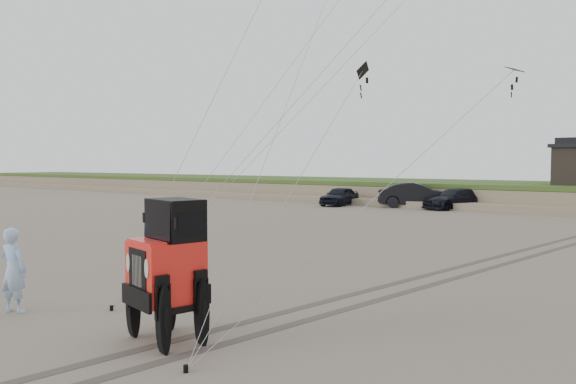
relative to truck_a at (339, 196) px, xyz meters
The scene contains 10 objects.
ground 32.66m from the truck_a, 63.05° to the right, with size 160.00×160.00×0.00m, color #6B6054.
dune_ridge 17.01m from the truck_a, 29.57° to the left, with size 160.00×14.25×1.73m.
truck_a is the anchor object (origin of this frame).
truck_b 5.78m from the truck_a, 18.22° to the left, with size 1.91×5.48×1.81m, color black.
truck_c 8.49m from the truck_a, 13.91° to the left, with size 2.03×4.99×1.45m, color black.
jeep 33.36m from the truck_a, 63.08° to the right, with size 2.42×5.62×2.09m, color red, non-canonical shape.
man 32.37m from the truck_a, 70.31° to the right, with size 0.68×0.45×1.88m, color #97B9E9.
stake_main 31.65m from the truck_a, 66.80° to the right, with size 0.08×0.08×0.12m, color black.
stake_aux 34.78m from the truck_a, 61.59° to the right, with size 0.08×0.08×0.12m, color black.
tire_tracks 26.98m from the truck_a, 51.49° to the right, with size 5.22×29.74×0.01m.
Camera 1 is at (8.27, -7.32, 3.28)m, focal length 35.00 mm.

